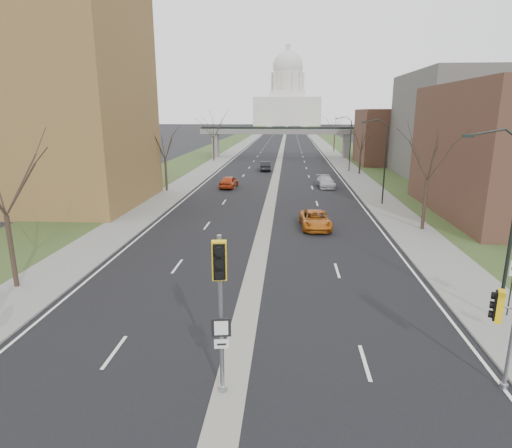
# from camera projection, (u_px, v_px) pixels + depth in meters

# --- Properties ---
(ground) EXTENTS (700.00, 700.00, 0.00)m
(ground) POSITION_uv_depth(u_px,v_px,m) (230.00, 389.00, 15.03)
(ground) COLOR black
(ground) RESTS_ON ground
(road_surface) EXTENTS (20.00, 600.00, 0.01)m
(road_surface) POSITION_uv_depth(u_px,v_px,m) (284.00, 138.00, 159.73)
(road_surface) COLOR black
(road_surface) RESTS_ON ground
(median_strip) EXTENTS (1.20, 600.00, 0.02)m
(median_strip) POSITION_uv_depth(u_px,v_px,m) (284.00, 138.00, 159.74)
(median_strip) COLOR gray
(median_strip) RESTS_ON ground
(sidewalk_right) EXTENTS (4.00, 600.00, 0.12)m
(sidewalk_right) POSITION_uv_depth(u_px,v_px,m) (316.00, 138.00, 158.84)
(sidewalk_right) COLOR gray
(sidewalk_right) RESTS_ON ground
(sidewalk_left) EXTENTS (4.00, 600.00, 0.12)m
(sidewalk_left) POSITION_uv_depth(u_px,v_px,m) (252.00, 138.00, 160.60)
(sidewalk_left) COLOR gray
(sidewalk_left) RESTS_ON ground
(grass_verge_right) EXTENTS (8.00, 600.00, 0.10)m
(grass_verge_right) POSITION_uv_depth(u_px,v_px,m) (333.00, 139.00, 158.40)
(grass_verge_right) COLOR #314520
(grass_verge_right) RESTS_ON ground
(grass_verge_left) EXTENTS (8.00, 600.00, 0.10)m
(grass_verge_left) POSITION_uv_depth(u_px,v_px,m) (236.00, 138.00, 161.04)
(grass_verge_left) COLOR #314520
(grass_verge_left) RESTS_ON ground
(apartment_building) EXTENTS (25.00, 16.00, 22.00)m
(apartment_building) POSITION_uv_depth(u_px,v_px,m) (13.00, 96.00, 43.10)
(apartment_building) COLOR brown
(apartment_building) RESTS_ON ground
(commercial_block_mid) EXTENTS (18.00, 22.00, 15.00)m
(commercial_block_mid) POSITION_uv_depth(u_px,v_px,m) (472.00, 126.00, 61.24)
(commercial_block_mid) COLOR #5E5B56
(commercial_block_mid) RESTS_ON ground
(commercial_block_far) EXTENTS (14.00, 14.00, 10.00)m
(commercial_block_far) POSITION_uv_depth(u_px,v_px,m) (397.00, 137.00, 79.68)
(commercial_block_far) COLOR #503325
(commercial_block_far) RESTS_ON ground
(pedestrian_bridge) EXTENTS (34.00, 3.00, 6.45)m
(pedestrian_bridge) POSITION_uv_depth(u_px,v_px,m) (280.00, 135.00, 90.98)
(pedestrian_bridge) COLOR slate
(pedestrian_bridge) RESTS_ON ground
(capitol) EXTENTS (48.00, 42.00, 55.75)m
(capitol) POSITION_uv_depth(u_px,v_px,m) (287.00, 100.00, 319.03)
(capitol) COLOR beige
(capitol) RESTS_ON ground
(streetlight_near) EXTENTS (2.61, 0.20, 8.70)m
(streetlight_near) POSITION_uv_depth(u_px,v_px,m) (502.00, 172.00, 18.25)
(streetlight_near) COLOR black
(streetlight_near) RESTS_ON sidewalk_right
(streetlight_mid) EXTENTS (2.61, 0.20, 8.70)m
(streetlight_mid) POSITION_uv_depth(u_px,v_px,m) (379.00, 138.00, 43.34)
(streetlight_mid) COLOR black
(streetlight_mid) RESTS_ON sidewalk_right
(streetlight_far) EXTENTS (2.61, 0.20, 8.70)m
(streetlight_far) POSITION_uv_depth(u_px,v_px,m) (346.00, 128.00, 68.42)
(streetlight_far) COLOR black
(streetlight_far) RESTS_ON sidewalk_right
(tree_left_b) EXTENTS (6.75, 6.75, 8.81)m
(tree_left_b) POSITION_uv_depth(u_px,v_px,m) (164.00, 140.00, 51.07)
(tree_left_b) COLOR #382B21
(tree_left_b) RESTS_ON sidewalk_left
(tree_left_c) EXTENTS (7.65, 7.65, 9.99)m
(tree_left_c) POSITION_uv_depth(u_px,v_px,m) (213.00, 125.00, 83.66)
(tree_left_c) COLOR #382B21
(tree_left_c) RESTS_ON sidewalk_left
(tree_right_a) EXTENTS (7.20, 7.20, 9.40)m
(tree_right_a) POSITION_uv_depth(u_px,v_px,m) (430.00, 149.00, 33.62)
(tree_right_a) COLOR #382B21
(tree_right_a) RESTS_ON sidewalk_right
(tree_right_b) EXTENTS (6.30, 6.30, 8.22)m
(tree_right_b) POSITION_uv_depth(u_px,v_px,m) (361.00, 137.00, 65.66)
(tree_right_b) COLOR #382B21
(tree_right_b) RESTS_ON sidewalk_right
(tree_right_c) EXTENTS (7.65, 7.65, 9.99)m
(tree_right_c) POSITION_uv_depth(u_px,v_px,m) (335.00, 123.00, 103.94)
(tree_right_c) COLOR #382B21
(tree_right_c) RESTS_ON sidewalk_right
(signal_pole_median) EXTENTS (0.66, 0.94, 5.68)m
(signal_pole_median) POSITION_uv_depth(u_px,v_px,m) (220.00, 290.00, 13.62)
(signal_pole_median) COLOR gray
(signal_pole_median) RESTS_ON ground
(signal_pole_right) EXTENTS (0.85, 1.17, 5.12)m
(signal_pole_right) POSITION_uv_depth(u_px,v_px,m) (512.00, 302.00, 14.13)
(signal_pole_right) COLOR gray
(signal_pole_right) RESTS_ON ground
(car_left_near) EXTENTS (2.23, 4.76, 1.58)m
(car_left_near) POSITION_uv_depth(u_px,v_px,m) (229.00, 182.00, 55.00)
(car_left_near) COLOR #A73413
(car_left_near) RESTS_ON ground
(car_left_far) EXTENTS (2.05, 4.85, 1.56)m
(car_left_far) POSITION_uv_depth(u_px,v_px,m) (265.00, 166.00, 71.22)
(car_left_far) COLOR black
(car_left_far) RESTS_ON ground
(car_right_near) EXTENTS (2.69, 5.29, 1.43)m
(car_right_near) POSITION_uv_depth(u_px,v_px,m) (315.00, 220.00, 35.86)
(car_right_near) COLOR #B15912
(car_right_near) RESTS_ON ground
(car_right_mid) EXTENTS (2.43, 5.08, 1.43)m
(car_right_mid) POSITION_uv_depth(u_px,v_px,m) (326.00, 182.00, 55.34)
(car_right_mid) COLOR #A7A8AF
(car_right_mid) RESTS_ON ground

